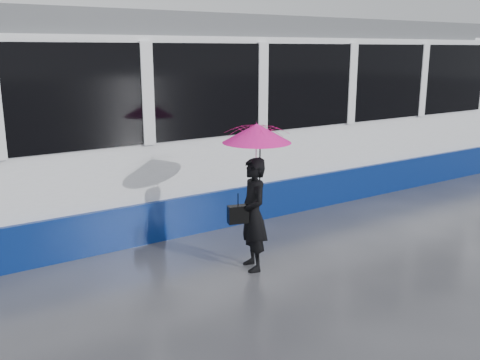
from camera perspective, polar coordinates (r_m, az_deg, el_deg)
ground at (r=7.28m, az=-2.24°, el=-8.95°), size 90.00×90.00×0.00m
rails at (r=9.38m, az=-10.30°, el=-3.84°), size 34.00×1.51×0.02m
woman at (r=6.90m, az=1.41°, el=-3.69°), size 0.49×0.62×1.48m
umbrella at (r=6.72m, az=1.80°, el=3.60°), size 1.08×1.08×1.00m
handbag at (r=6.79m, az=-0.21°, el=-3.67°), size 0.29×0.18×0.41m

